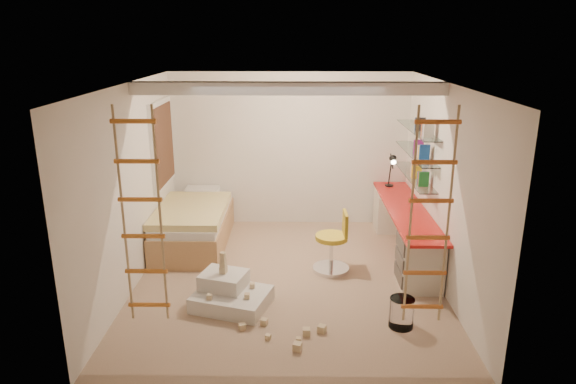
{
  "coord_description": "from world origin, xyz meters",
  "views": [
    {
      "loc": [
        0.09,
        -6.27,
        3.16
      ],
      "look_at": [
        0.0,
        0.3,
        1.15
      ],
      "focal_mm": 32.0,
      "sensor_mm": 36.0,
      "label": 1
    }
  ],
  "objects_px": {
    "desk": "(404,229)",
    "play_platform": "(230,294)",
    "bed": "(194,224)",
    "swivel_chair": "(333,250)"
  },
  "relations": [
    {
      "from": "desk",
      "to": "play_platform",
      "type": "bearing_deg",
      "value": -147.49
    },
    {
      "from": "swivel_chair",
      "to": "desk",
      "type": "bearing_deg",
      "value": 27.35
    },
    {
      "from": "desk",
      "to": "play_platform",
      "type": "height_order",
      "value": "desk"
    },
    {
      "from": "desk",
      "to": "bed",
      "type": "bearing_deg",
      "value": 173.51
    },
    {
      "from": "bed",
      "to": "swivel_chair",
      "type": "distance_m",
      "value": 2.3
    },
    {
      "from": "desk",
      "to": "play_platform",
      "type": "distance_m",
      "value": 2.88
    },
    {
      "from": "desk",
      "to": "play_platform",
      "type": "xyz_separation_m",
      "value": [
        -2.42,
        -1.54,
        -0.25
      ]
    },
    {
      "from": "bed",
      "to": "play_platform",
      "type": "height_order",
      "value": "bed"
    },
    {
      "from": "swivel_chair",
      "to": "play_platform",
      "type": "xyz_separation_m",
      "value": [
        -1.33,
        -0.98,
        -0.17
      ]
    },
    {
      "from": "bed",
      "to": "play_platform",
      "type": "distance_m",
      "value": 2.07
    }
  ]
}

